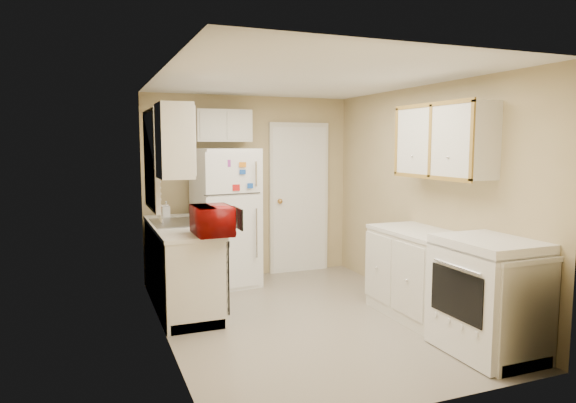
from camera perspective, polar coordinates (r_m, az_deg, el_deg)
name	(u,v)px	position (r m, az deg, el deg)	size (l,w,h in m)	color
floor	(306,318)	(5.37, 2.00, -12.85)	(3.80, 3.80, 0.00)	#AAA090
ceiling	(307,79)	(5.11, 2.11, 13.47)	(3.80, 3.80, 0.00)	white
wall_left	(163,208)	(4.72, -13.71, -0.72)	(3.80, 3.80, 0.00)	tan
wall_right	(424,196)	(5.80, 14.84, 0.54)	(3.80, 3.80, 0.00)	tan
wall_back	(250,187)	(6.88, -4.28, 1.63)	(2.80, 2.80, 0.00)	tan
wall_front	(423,232)	(3.46, 14.73, -3.31)	(2.80, 2.80, 0.00)	tan
left_counter	(181,265)	(5.78, -11.77, -6.95)	(0.60, 1.80, 0.90)	silver
dishwasher	(220,272)	(5.25, -7.51, -7.76)	(0.03, 0.58, 0.72)	black
sink	(178,226)	(5.84, -12.11, -2.71)	(0.54, 0.74, 0.16)	gray
microwave	(213,220)	(4.97, -8.37, -2.00)	(0.28, 0.51, 0.34)	#7D0705
soap_bottle	(166,208)	(6.34, -13.38, -0.75)	(0.08, 0.09, 0.19)	white
window_blinds	(152,160)	(5.74, -14.86, 4.48)	(0.10, 0.98, 1.08)	silver
upper_cabinet_left	(174,141)	(4.93, -12.51, 6.59)	(0.30, 0.45, 0.70)	silver
refrigerator	(226,217)	(6.45, -6.95, -1.77)	(0.71, 0.69, 1.72)	white
cabinet_over_fridge	(222,126)	(6.61, -7.30, 8.34)	(0.70, 0.30, 0.40)	silver
interior_door	(299,199)	(7.10, 1.24, 0.33)	(0.86, 0.06, 2.08)	white
right_counter	(447,285)	(5.13, 17.20, -8.81)	(0.60, 2.00, 0.90)	silver
stove	(488,296)	(4.71, 21.36, -9.74)	(0.66, 0.82, 1.00)	white
upper_cabinet_right	(444,141)	(5.29, 16.93, 6.44)	(0.30, 1.20, 0.70)	silver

